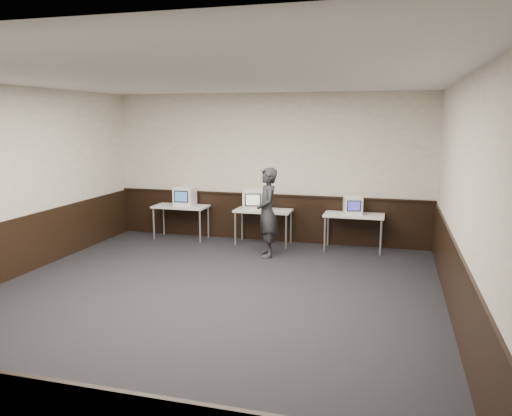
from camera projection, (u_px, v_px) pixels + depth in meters
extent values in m
plane|color=black|center=(201.00, 302.00, 7.30)|extent=(8.00, 8.00, 0.00)
plane|color=white|center=(196.00, 78.00, 6.74)|extent=(8.00, 8.00, 0.00)
plane|color=beige|center=(268.00, 168.00, 10.82)|extent=(7.00, 0.00, 7.00)
plane|color=beige|center=(465.00, 206.00, 6.10)|extent=(0.00, 8.00, 8.00)
cube|color=black|center=(268.00, 218.00, 10.99)|extent=(6.98, 0.04, 1.00)
cube|color=black|center=(1.00, 253.00, 8.13)|extent=(0.04, 7.98, 1.00)
cube|color=black|center=(457.00, 291.00, 6.30)|extent=(0.04, 7.98, 1.00)
cube|color=black|center=(268.00, 195.00, 10.88)|extent=(6.98, 0.06, 0.04)
cube|color=silver|center=(181.00, 206.00, 11.09)|extent=(1.20, 0.60, 0.04)
cylinder|color=#999999|center=(154.00, 224.00, 11.06)|extent=(0.04, 0.04, 0.71)
cylinder|color=#999999|center=(200.00, 227.00, 10.77)|extent=(0.04, 0.04, 0.71)
cylinder|color=#999999|center=(164.00, 220.00, 11.54)|extent=(0.04, 0.04, 0.71)
cylinder|color=#999999|center=(208.00, 222.00, 11.25)|extent=(0.04, 0.04, 0.71)
cube|color=silver|center=(263.00, 211.00, 10.59)|extent=(1.20, 0.60, 0.04)
cylinder|color=#999999|center=(235.00, 229.00, 10.56)|extent=(0.04, 0.04, 0.71)
cylinder|color=#999999|center=(286.00, 232.00, 10.27)|extent=(0.04, 0.04, 0.71)
cylinder|color=#999999|center=(242.00, 224.00, 11.04)|extent=(0.04, 0.04, 0.71)
cylinder|color=#999999|center=(291.00, 227.00, 10.75)|extent=(0.04, 0.04, 0.71)
cube|color=silver|center=(354.00, 215.00, 10.09)|extent=(1.20, 0.60, 0.04)
cylinder|color=#999999|center=(325.00, 234.00, 10.06)|extent=(0.04, 0.04, 0.71)
cylinder|color=#999999|center=(381.00, 238.00, 9.77)|extent=(0.04, 0.04, 0.71)
cylinder|color=#999999|center=(328.00, 229.00, 10.54)|extent=(0.04, 0.04, 0.71)
cylinder|color=#999999|center=(381.00, 232.00, 10.25)|extent=(0.04, 0.04, 0.71)
cube|color=white|center=(185.00, 196.00, 11.07)|extent=(0.44, 0.46, 0.42)
cube|color=black|center=(181.00, 197.00, 10.85)|extent=(0.32, 0.03, 0.25)
cube|color=#316093|center=(181.00, 197.00, 10.84)|extent=(0.28, 0.02, 0.21)
cube|color=white|center=(253.00, 199.00, 10.60)|extent=(0.55, 0.57, 0.44)
cube|color=black|center=(253.00, 200.00, 10.37)|extent=(0.32, 0.11, 0.26)
cube|color=silver|center=(253.00, 200.00, 10.36)|extent=(0.27, 0.09, 0.22)
cube|color=white|center=(353.00, 205.00, 10.08)|extent=(0.43, 0.45, 0.36)
cube|color=black|center=(354.00, 206.00, 9.88)|extent=(0.27, 0.07, 0.22)
cube|color=#39349B|center=(354.00, 206.00, 9.88)|extent=(0.23, 0.05, 0.18)
imported|color=#26272C|center=(267.00, 213.00, 9.63)|extent=(0.62, 0.74, 1.74)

